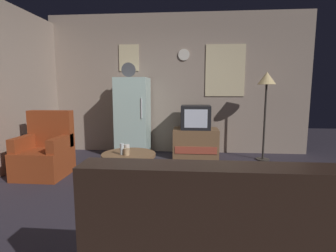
% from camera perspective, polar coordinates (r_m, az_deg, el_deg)
% --- Properties ---
extents(ground_plane, '(12.00, 12.00, 0.00)m').
position_cam_1_polar(ground_plane, '(3.15, -0.63, -16.01)').
color(ground_plane, '#2D2833').
extents(wall_with_art, '(5.20, 0.12, 2.76)m').
position_cam_1_polar(wall_with_art, '(5.32, 1.96, 9.14)').
color(wall_with_art, gray).
rests_on(wall_with_art, ground_plane).
extents(fridge, '(0.60, 0.62, 1.77)m').
position_cam_1_polar(fridge, '(5.03, -7.67, 1.94)').
color(fridge, silver).
rests_on(fridge, ground_plane).
extents(tv_stand, '(0.84, 0.53, 0.55)m').
position_cam_1_polar(tv_stand, '(4.97, 6.07, -3.73)').
color(tv_stand, brown).
rests_on(tv_stand, ground_plane).
extents(crt_tv, '(0.54, 0.51, 0.44)m').
position_cam_1_polar(crt_tv, '(4.89, 6.08, 1.94)').
color(crt_tv, black).
rests_on(crt_tv, tv_stand).
extents(standing_lamp, '(0.32, 0.32, 1.59)m').
position_cam_1_polar(standing_lamp, '(4.95, 20.80, 8.39)').
color(standing_lamp, '#332D28').
rests_on(standing_lamp, ground_plane).
extents(coffee_table, '(0.72, 0.72, 0.44)m').
position_cam_1_polar(coffee_table, '(3.58, -8.56, -9.36)').
color(coffee_table, brown).
rests_on(coffee_table, ground_plane).
extents(wine_glass, '(0.05, 0.05, 0.15)m').
position_cam_1_polar(wine_glass, '(3.46, -10.06, -5.00)').
color(wine_glass, silver).
rests_on(wine_glass, coffee_table).
extents(mug_ceramic_white, '(0.08, 0.08, 0.09)m').
position_cam_1_polar(mug_ceramic_white, '(3.67, -9.03, -4.69)').
color(mug_ceramic_white, silver).
rests_on(mug_ceramic_white, coffee_table).
extents(mug_ceramic_tan, '(0.08, 0.08, 0.09)m').
position_cam_1_polar(mug_ceramic_tan, '(3.43, -9.10, -5.61)').
color(mug_ceramic_tan, tan).
rests_on(mug_ceramic_tan, coffee_table).
extents(armchair, '(0.68, 0.68, 0.96)m').
position_cam_1_polar(armchair, '(4.33, -25.35, -5.36)').
color(armchair, maroon).
rests_on(armchair, ground_plane).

